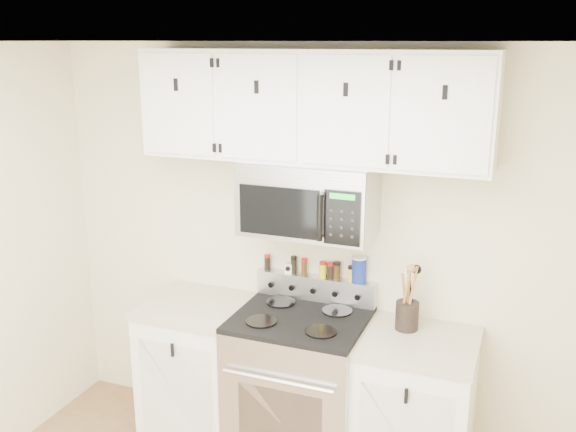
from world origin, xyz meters
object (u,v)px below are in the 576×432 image
object	(u,v)px
microwave	(308,199)
utensil_crock	(407,313)
range	(300,388)
salt_canister	(359,270)

from	to	relation	value
microwave	utensil_crock	bearing A→B (deg)	-0.14
microwave	range	bearing A→B (deg)	-90.23
range	utensil_crock	distance (m)	0.81
microwave	salt_canister	xyz separation A→B (m)	(0.27, 0.16, -0.45)
range	microwave	xyz separation A→B (m)	(0.00, 0.13, 1.14)
microwave	utensil_crock	xyz separation A→B (m)	(0.60, -0.00, -0.61)
range	utensil_crock	size ratio (longest dim) A/B	2.89
range	utensil_crock	bearing A→B (deg)	11.82
utensil_crock	range	bearing A→B (deg)	-168.18
utensil_crock	salt_canister	size ratio (longest dim) A/B	2.36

